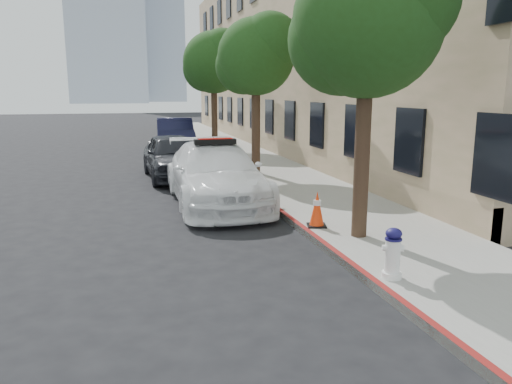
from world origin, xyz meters
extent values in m
plane|color=black|center=(0.00, 0.00, 0.00)|extent=(120.00, 120.00, 0.00)
cube|color=gray|center=(3.60, 10.00, 0.07)|extent=(3.20, 50.00, 0.15)
cube|color=maroon|center=(2.06, 10.00, 0.07)|extent=(0.12, 50.00, 0.15)
cube|color=tan|center=(9.20, 15.00, 5.00)|extent=(8.00, 36.00, 10.00)
cube|color=#9EA8B7|center=(9.00, 135.00, 22.00)|extent=(14.00, 14.00, 44.00)
cylinder|color=black|center=(2.90, -2.00, 1.80)|extent=(0.30, 0.30, 3.30)
sphere|color=#1B3E13|center=(2.90, -2.00, 4.25)|extent=(2.80, 2.80, 2.80)
sphere|color=#1B3E13|center=(2.55, -1.70, 3.95)|extent=(2.10, 2.10, 2.10)
cylinder|color=black|center=(2.90, 6.00, 1.74)|extent=(0.30, 0.30, 3.19)
sphere|color=#1B3E13|center=(2.90, 6.00, 4.14)|extent=(2.60, 2.60, 2.60)
sphere|color=#1B3E13|center=(3.30, 5.70, 4.54)|extent=(2.08, 2.08, 2.08)
sphere|color=#1B3E13|center=(2.55, 6.30, 3.84)|extent=(1.95, 1.95, 1.95)
cylinder|color=black|center=(2.90, 14.00, 1.86)|extent=(0.30, 0.30, 3.41)
sphere|color=#1B3E13|center=(2.90, 14.00, 4.36)|extent=(3.00, 3.00, 3.00)
sphere|color=#1B3E13|center=(3.30, 13.70, 4.76)|extent=(2.40, 2.40, 2.40)
sphere|color=#1B3E13|center=(2.55, 14.30, 4.06)|extent=(2.25, 2.25, 2.25)
imported|color=white|center=(0.77, 2.20, 0.81)|extent=(2.32, 5.63, 1.63)
cube|color=black|center=(0.77, 2.20, 1.69)|extent=(1.10, 0.29, 0.14)
cube|color=#A50A07|center=(0.77, 2.20, 1.75)|extent=(0.90, 0.23, 0.06)
imported|color=black|center=(0.08, 6.58, 0.78)|extent=(2.03, 4.64, 1.55)
imported|color=black|center=(0.98, 14.63, 0.83)|extent=(2.02, 5.11, 1.65)
cylinder|color=white|center=(2.35, -4.23, 0.20)|extent=(0.31, 0.31, 0.10)
cylinder|color=white|center=(2.35, -4.23, 0.51)|extent=(0.23, 0.23, 0.53)
ellipsoid|color=#161250|center=(2.35, -4.23, 0.87)|extent=(0.25, 0.25, 0.18)
cylinder|color=white|center=(2.35, -4.23, 0.63)|extent=(0.34, 0.20, 0.10)
cylinder|color=white|center=(2.35, -4.23, 0.63)|extent=(0.15, 0.20, 0.10)
cube|color=black|center=(2.35, -1.11, 0.17)|extent=(0.48, 0.48, 0.03)
cone|color=#FF3B0D|center=(2.35, -1.11, 0.55)|extent=(0.31, 0.31, 0.73)
cylinder|color=white|center=(2.35, -1.11, 0.67)|extent=(0.17, 0.17, 0.11)
camera|label=1|loc=(-1.59, -10.78, 3.01)|focal=35.00mm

